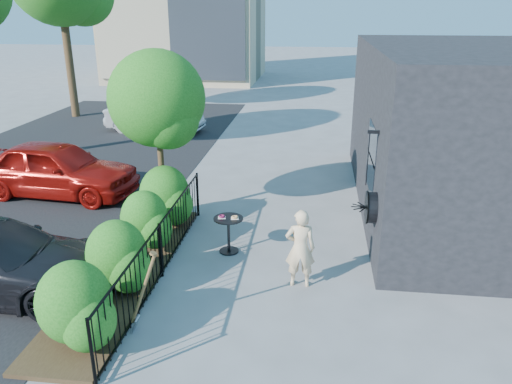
# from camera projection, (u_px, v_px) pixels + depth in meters

# --- Properties ---
(ground) EXTENTS (120.00, 120.00, 0.00)m
(ground) POSITION_uv_depth(u_px,v_px,m) (240.00, 281.00, 9.36)
(ground) COLOR gray
(ground) RESTS_ON ground
(shop_building) EXTENTS (6.22, 9.00, 4.00)m
(shop_building) POSITION_uv_depth(u_px,v_px,m) (489.00, 130.00, 12.21)
(shop_building) COLOR black
(shop_building) RESTS_ON ground
(fence) EXTENTS (0.05, 6.05, 1.10)m
(fence) POSITION_uv_depth(u_px,v_px,m) (161.00, 250.00, 9.34)
(fence) COLOR black
(fence) RESTS_ON ground
(planting_bed) EXTENTS (1.30, 6.00, 0.08)m
(planting_bed) POSITION_uv_depth(u_px,v_px,m) (127.00, 272.00, 9.60)
(planting_bed) COLOR #382616
(planting_bed) RESTS_ON ground
(shrubs) EXTENTS (1.10, 5.60, 1.24)m
(shrubs) POSITION_uv_depth(u_px,v_px,m) (131.00, 239.00, 9.45)
(shrubs) COLOR #195B14
(shrubs) RESTS_ON ground
(patio_tree) EXTENTS (2.20, 2.20, 3.94)m
(patio_tree) POSITION_uv_depth(u_px,v_px,m) (159.00, 105.00, 11.22)
(patio_tree) COLOR #3F2B19
(patio_tree) RESTS_ON ground
(cafe_table) EXTENTS (0.61, 0.61, 0.82)m
(cafe_table) POSITION_uv_depth(u_px,v_px,m) (229.00, 228.00, 10.31)
(cafe_table) COLOR black
(cafe_table) RESTS_ON ground
(woman) EXTENTS (0.56, 0.38, 1.50)m
(woman) POSITION_uv_depth(u_px,v_px,m) (300.00, 248.00, 8.98)
(woman) COLOR beige
(woman) RESTS_ON ground
(shovel) EXTENTS (0.51, 0.19, 1.46)m
(shovel) POSITION_uv_depth(u_px,v_px,m) (142.00, 297.00, 7.68)
(shovel) COLOR brown
(shovel) RESTS_ON ground
(car_red) EXTENTS (4.52, 2.15, 1.49)m
(car_red) POSITION_uv_depth(u_px,v_px,m) (56.00, 169.00, 13.43)
(car_red) COLOR #A3130D
(car_red) RESTS_ON ground
(car_silver) EXTENTS (4.10, 1.86, 1.31)m
(car_silver) POSITION_uv_depth(u_px,v_px,m) (155.00, 116.00, 20.39)
(car_silver) COLOR #B0AFB5
(car_silver) RESTS_ON ground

